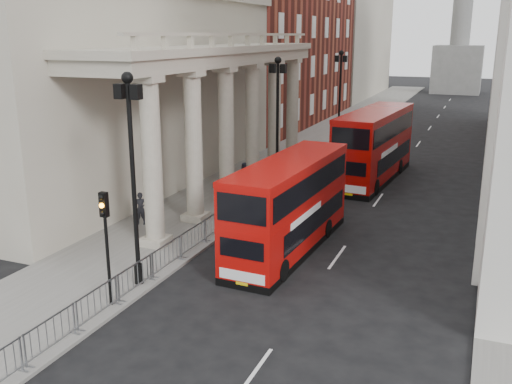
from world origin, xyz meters
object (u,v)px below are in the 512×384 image
Objects in this scene: lamp_post_mid at (277,114)px; pedestrian_a at (141,209)px; lamp_post_north at (340,91)px; bus_far at (374,144)px; traffic_light at (105,228)px; bus_near at (289,204)px; pedestrian_c at (245,174)px; pedestrian_b at (195,189)px; lamp_post_south at (132,166)px.

pedestrian_a is (-4.02, -9.68, -3.94)m from lamp_post_mid.
bus_far is (5.30, -11.11, -2.40)m from lamp_post_north.
bus_near is (4.15, 8.08, -0.86)m from traffic_light.
bus_far is at bearing 59.37° from pedestrian_c.
pedestrian_a is (-4.12, 8.34, -2.13)m from traffic_light.
bus_near is (4.25, -9.94, -2.67)m from lamp_post_mid.
traffic_light is 9.54m from pedestrian_a.
traffic_light is 13.75m from pedestrian_b.
lamp_post_north reaches higher than traffic_light.
lamp_post_mid is 11.20m from pedestrian_a.
lamp_post_south reaches higher than pedestrian_a.
pedestrian_b is (-3.35, -20.89, -3.99)m from lamp_post_north.
bus_near is 8.37m from pedestrian_a.
pedestrian_a is 9.62m from pedestrian_c.
pedestrian_b is at bearing -126.93° from bus_far.
traffic_light is 2.80× the size of pedestrian_c.
traffic_light is at bearing -87.16° from lamp_post_south.
lamp_post_mid is 1.00× the size of lamp_post_north.
lamp_post_mid is 4.58m from pedestrian_c.
pedestrian_c is at bearing -97.60° from lamp_post_north.
traffic_light is at bearing 113.77° from pedestrian_b.
traffic_light is 0.43× the size of bus_near.
lamp_post_south is 32.00m from lamp_post_north.
lamp_post_north is 5.16× the size of pedestrian_b.
pedestrian_a is 1.06× the size of pedestrian_b.
bus_near is at bearing -89.49° from bus_far.
lamp_post_mid is 18.11m from traffic_light.
bus_far is 9.20m from pedestrian_c.
pedestrian_c is at bearing -173.59° from lamp_post_mid.
lamp_post_south is 5.16× the size of pedestrian_b.
lamp_post_north is at bearing 102.16° from bus_near.
pedestrian_a is at bearing 122.46° from lamp_post_south.
pedestrian_c is at bearing -140.91° from bus_far.
lamp_post_south is 1.00× the size of lamp_post_north.
bus_near is at bearing -31.68° from pedestrian_c.
lamp_post_mid is at bearing 31.25° from pedestrian_c.
pedestrian_a is at bearing -76.26° from pedestrian_c.
lamp_post_north is 21.53m from pedestrian_b.
traffic_light is at bearing -89.83° from lamp_post_north.
lamp_post_north is at bearing 90.17° from traffic_light.
lamp_post_south is at bearing 115.83° from pedestrian_b.
traffic_light reaches higher than pedestrian_a.
bus_far is 7.02× the size of pedestrian_b.
pedestrian_c is at bearing 97.27° from traffic_light.
lamp_post_mid reaches higher than bus_near.
pedestrian_c is at bearing 56.98° from pedestrian_a.
pedestrian_a reaches higher than pedestrian_c.
pedestrian_b is at bearing -124.42° from lamp_post_mid.
lamp_post_south and lamp_post_mid have the same top height.
lamp_post_mid is at bearing 90.00° from lamp_post_south.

